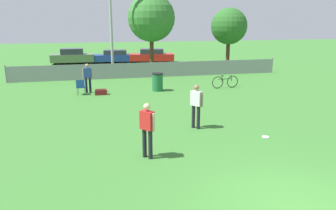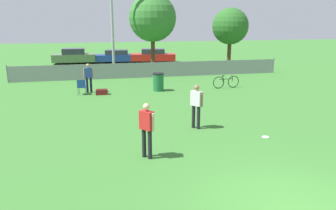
{
  "view_description": "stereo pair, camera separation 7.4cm",
  "coord_description": "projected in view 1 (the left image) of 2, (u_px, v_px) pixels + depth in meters",
  "views": [
    {
      "loc": [
        -4.28,
        -5.7,
        4.07
      ],
      "look_at": [
        -1.6,
        5.7,
        1.05
      ],
      "focal_mm": 35.0,
      "sensor_mm": 36.0,
      "label": 1
    },
    {
      "loc": [
        -4.2,
        -5.72,
        4.07
      ],
      "look_at": [
        -1.6,
        5.7,
        1.05
      ],
      "focal_mm": 35.0,
      "sensor_mm": 36.0,
      "label": 2
    }
  ],
  "objects": [
    {
      "name": "tree_near_pole",
      "position": [
        151.0,
        18.0,
        25.63
      ],
      "size": [
        3.71,
        3.71,
        6.14
      ],
      "color": "#4C331E",
      "rests_on": "ground_plane"
    },
    {
      "name": "trash_bin",
      "position": [
        158.0,
        82.0,
        19.49
      ],
      "size": [
        0.66,
        0.66,
        1.07
      ],
      "color": "#1E6638",
      "rests_on": "ground_plane"
    },
    {
      "name": "gear_bag_sideline",
      "position": [
        101.0,
        92.0,
        18.54
      ],
      "size": [
        0.67,
        0.37,
        0.33
      ],
      "color": "maroon",
      "rests_on": "ground_plane"
    },
    {
      "name": "folding_chair_sideline",
      "position": [
        81.0,
        86.0,
        18.4
      ],
      "size": [
        0.52,
        0.52,
        0.87
      ],
      "rotation": [
        0.0,
        0.0,
        3.0
      ],
      "color": "#333338",
      "rests_on": "ground_plane"
    },
    {
      "name": "bicycle_sideline",
      "position": [
        225.0,
        82.0,
        20.35
      ],
      "size": [
        1.75,
        0.44,
        0.8
      ],
      "rotation": [
        0.0,
        0.0,
        0.06
      ],
      "color": "black",
      "rests_on": "ground_plane"
    },
    {
      "name": "spectator_in_blue",
      "position": [
        88.0,
        76.0,
        18.85
      ],
      "size": [
        0.56,
        0.24,
        1.69
      ],
      "rotation": [
        0.0,
        0.0,
        3.19
      ],
      "color": "#191933",
      "rests_on": "ground_plane"
    },
    {
      "name": "ground_plane",
      "position": [
        295.0,
        208.0,
        7.34
      ],
      "size": [
        120.0,
        120.0,
        0.0
      ],
      "primitive_type": "plane",
      "color": "#38722D"
    },
    {
      "name": "player_receiver_white",
      "position": [
        196.0,
        103.0,
        12.54
      ],
      "size": [
        0.44,
        0.46,
        1.72
      ],
      "rotation": [
        0.0,
        0.0,
        -0.87
      ],
      "color": "black",
      "rests_on": "ground_plane"
    },
    {
      "name": "fence_backline",
      "position": [
        151.0,
        70.0,
        24.17
      ],
      "size": [
        19.91,
        0.07,
        1.21
      ],
      "color": "gray",
      "rests_on": "ground_plane"
    },
    {
      "name": "player_defender_red",
      "position": [
        147.0,
        127.0,
        9.78
      ],
      "size": [
        0.44,
        0.46,
        1.72
      ],
      "rotation": [
        0.0,
        0.0,
        -0.86
      ],
      "color": "black",
      "rests_on": "ground_plane"
    },
    {
      "name": "parked_car_olive",
      "position": [
        72.0,
        56.0,
        31.79
      ],
      "size": [
        4.05,
        1.76,
        1.47
      ],
      "rotation": [
        0.0,
        0.0,
        -0.01
      ],
      "color": "black",
      "rests_on": "ground_plane"
    },
    {
      "name": "parked_car_blue",
      "position": [
        115.0,
        56.0,
        32.55
      ],
      "size": [
        4.39,
        2.09,
        1.28
      ],
      "rotation": [
        0.0,
        0.0,
        -0.1
      ],
      "color": "black",
      "rests_on": "ground_plane"
    },
    {
      "name": "frisbee_disc",
      "position": [
        265.0,
        137.0,
        11.79
      ],
      "size": [
        0.25,
        0.25,
        0.03
      ],
      "color": "white",
      "rests_on": "ground_plane"
    },
    {
      "name": "parked_car_red",
      "position": [
        152.0,
        56.0,
        32.77
      ],
      "size": [
        4.58,
        2.35,
        1.36
      ],
      "rotation": [
        0.0,
        0.0,
        -0.17
      ],
      "color": "black",
      "rests_on": "ground_plane"
    },
    {
      "name": "tree_far_right",
      "position": [
        229.0,
        26.0,
        27.16
      ],
      "size": [
        3.0,
        3.0,
        5.13
      ],
      "color": "#4C331E",
      "rests_on": "ground_plane"
    },
    {
      "name": "light_pole",
      "position": [
        110.0,
        4.0,
        23.78
      ],
      "size": [
        0.9,
        0.36,
        8.98
      ],
      "color": "#9E9EA3",
      "rests_on": "ground_plane"
    }
  ]
}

